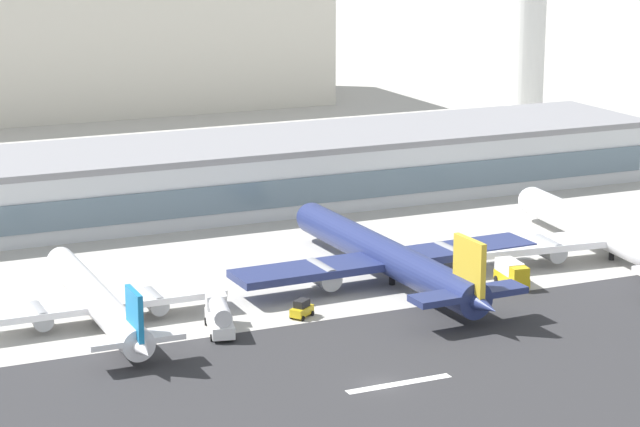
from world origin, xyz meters
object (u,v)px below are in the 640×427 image
object	(u,v)px
terminal_building	(242,173)
airliner_navy_tail_gate_2	(611,237)
service_box_truck_0	(512,273)
airliner_gold_tail_gate_1	(391,259)
service_baggage_tug_2	(302,309)
airliner_blue_tail_gate_0	(99,303)
distant_hotel_block	(11,43)
service_fuel_truck_1	(219,316)

from	to	relation	value
terminal_building	airliner_navy_tail_gate_2	bearing A→B (deg)	-55.86
service_box_truck_0	terminal_building	bearing A→B (deg)	-157.87
terminal_building	airliner_gold_tail_gate_1	world-z (taller)	terminal_building
terminal_building	airliner_navy_tail_gate_2	world-z (taller)	terminal_building
airliner_gold_tail_gate_1	airliner_navy_tail_gate_2	distance (m)	33.56
airliner_gold_tail_gate_1	service_baggage_tug_2	distance (m)	18.05
airliner_blue_tail_gate_0	service_baggage_tug_2	world-z (taller)	airliner_blue_tail_gate_0
airliner_gold_tail_gate_1	airliner_blue_tail_gate_0	bearing A→B (deg)	89.27
service_box_truck_0	airliner_navy_tail_gate_2	bearing A→B (deg)	111.44
service_baggage_tug_2	airliner_blue_tail_gate_0	bearing A→B (deg)	126.83
airliner_gold_tail_gate_1	service_baggage_tug_2	bearing A→B (deg)	114.03
distant_hotel_block	service_baggage_tug_2	bearing A→B (deg)	-89.50
terminal_building	service_baggage_tug_2	world-z (taller)	terminal_building
terminal_building	service_baggage_tug_2	xyz separation A→B (m)	(-14.29, -57.65, -4.34)
distant_hotel_block	airliner_navy_tail_gate_2	world-z (taller)	distant_hotel_block
airliner_gold_tail_gate_1	terminal_building	bearing A→B (deg)	0.52
distant_hotel_block	service_box_truck_0	world-z (taller)	distant_hotel_block
terminal_building	airliner_blue_tail_gate_0	size ratio (longest dim) A/B	3.54
service_baggage_tug_2	service_fuel_truck_1	bearing A→B (deg)	150.08
airliner_navy_tail_gate_2	service_box_truck_0	xyz separation A→B (m)	(-19.57, -5.14, -1.46)
terminal_building	service_box_truck_0	xyz separation A→B (m)	(15.76, -57.24, -3.60)
terminal_building	service_fuel_truck_1	distance (m)	64.09
distant_hotel_block	airliner_navy_tail_gate_2	size ratio (longest dim) A/B	3.03
terminal_building	airliner_gold_tail_gate_1	xyz separation A→B (m)	(1.84, -49.91, -1.98)
airliner_blue_tail_gate_0	service_box_truck_0	xyz separation A→B (m)	(53.09, -6.73, -0.98)
airliner_navy_tail_gate_2	service_baggage_tug_2	size ratio (longest dim) A/B	13.82
terminal_building	service_baggage_tug_2	distance (m)	59.56
airliner_navy_tail_gate_2	service_box_truck_0	bearing A→B (deg)	109.70
service_baggage_tug_2	airliner_gold_tail_gate_1	bearing A→B (deg)	-10.30
airliner_blue_tail_gate_0	airliner_gold_tail_gate_1	bearing A→B (deg)	-89.09
distant_hotel_block	service_box_truck_0	size ratio (longest dim) A/B	23.72
airliner_navy_tail_gate_2	service_fuel_truck_1	size ratio (longest dim) A/B	5.50
terminal_building	service_box_truck_0	world-z (taller)	terminal_building
service_baggage_tug_2	distant_hotel_block	bearing A→B (deg)	54.58
distant_hotel_block	service_fuel_truck_1	distance (m)	168.08
airliner_blue_tail_gate_0	airliner_navy_tail_gate_2	xyz separation A→B (m)	(72.66, -1.60, 0.48)
distant_hotel_block	service_fuel_truck_1	xyz separation A→B (m)	(-9.50, -167.20, -14.36)
service_fuel_truck_1	terminal_building	bearing A→B (deg)	-10.20
distant_hotel_block	service_box_truck_0	distance (m)	169.23
airliner_blue_tail_gate_0	airliner_gold_tail_gate_1	xyz separation A→B (m)	(39.17, 0.59, 0.64)
terminal_building	airliner_navy_tail_gate_2	size ratio (longest dim) A/B	3.02
airliner_blue_tail_gate_0	airliner_gold_tail_gate_1	distance (m)	39.18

